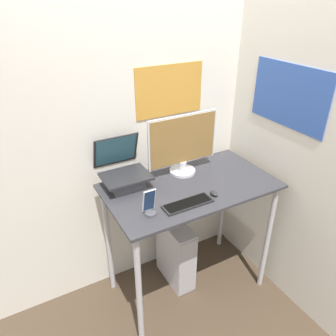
{
  "coord_description": "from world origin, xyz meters",
  "views": [
    {
      "loc": [
        -1.07,
        -1.28,
        2.16
      ],
      "look_at": [
        -0.18,
        0.33,
        1.15
      ],
      "focal_mm": 35.0,
      "sensor_mm": 36.0,
      "label": 1
    }
  ],
  "objects_px": {
    "monitor": "(183,146)",
    "keyboard": "(188,204)",
    "laptop": "(124,175)",
    "computer_tower": "(176,253)",
    "mouse": "(214,193)",
    "cell_phone": "(150,205)"
  },
  "relations": [
    {
      "from": "laptop",
      "to": "keyboard",
      "type": "height_order",
      "value": "laptop"
    },
    {
      "from": "laptop",
      "to": "cell_phone",
      "type": "xyz_separation_m",
      "value": [
        0.01,
        -0.38,
        -0.02
      ]
    },
    {
      "from": "laptop",
      "to": "computer_tower",
      "type": "distance_m",
      "value": 0.86
    },
    {
      "from": "mouse",
      "to": "computer_tower",
      "type": "xyz_separation_m",
      "value": [
        -0.11,
        0.3,
        -0.71
      ]
    },
    {
      "from": "laptop",
      "to": "monitor",
      "type": "height_order",
      "value": "monitor"
    },
    {
      "from": "mouse",
      "to": "cell_phone",
      "type": "xyz_separation_m",
      "value": [
        -0.46,
        0.02,
        0.05
      ]
    },
    {
      "from": "cell_phone",
      "to": "laptop",
      "type": "bearing_deg",
      "value": 90.86
    },
    {
      "from": "cell_phone",
      "to": "computer_tower",
      "type": "bearing_deg",
      "value": 38.51
    },
    {
      "from": "monitor",
      "to": "cell_phone",
      "type": "bearing_deg",
      "value": -141.42
    },
    {
      "from": "keyboard",
      "to": "cell_phone",
      "type": "distance_m",
      "value": 0.26
    },
    {
      "from": "monitor",
      "to": "mouse",
      "type": "relative_size",
      "value": 8.32
    },
    {
      "from": "cell_phone",
      "to": "computer_tower",
      "type": "relative_size",
      "value": 0.31
    },
    {
      "from": "laptop",
      "to": "mouse",
      "type": "relative_size",
      "value": 5.1
    },
    {
      "from": "cell_phone",
      "to": "computer_tower",
      "type": "height_order",
      "value": "cell_phone"
    },
    {
      "from": "monitor",
      "to": "computer_tower",
      "type": "bearing_deg",
      "value": -141.12
    },
    {
      "from": "monitor",
      "to": "keyboard",
      "type": "distance_m",
      "value": 0.47
    },
    {
      "from": "monitor",
      "to": "mouse",
      "type": "xyz_separation_m",
      "value": [
        0.02,
        -0.37,
        -0.2
      ]
    },
    {
      "from": "monitor",
      "to": "keyboard",
      "type": "xyz_separation_m",
      "value": [
        -0.18,
        -0.38,
        -0.21
      ]
    },
    {
      "from": "laptop",
      "to": "keyboard",
      "type": "distance_m",
      "value": 0.49
    },
    {
      "from": "computer_tower",
      "to": "cell_phone",
      "type": "bearing_deg",
      "value": -141.49
    },
    {
      "from": "mouse",
      "to": "computer_tower",
      "type": "bearing_deg",
      "value": 109.96
    },
    {
      "from": "keyboard",
      "to": "computer_tower",
      "type": "height_order",
      "value": "keyboard"
    }
  ]
}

